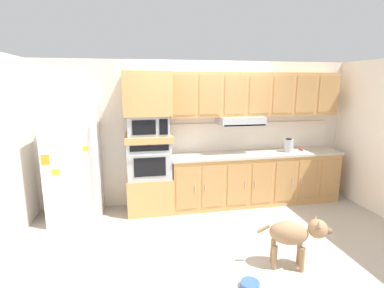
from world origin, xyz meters
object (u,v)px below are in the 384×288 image
dog (295,234)px  electric_kettle (288,145)px  built_in_oven (149,159)px  screwdriver (301,149)px  microwave (148,125)px  refrigerator (74,165)px  dog_food_bowl (250,285)px

dog → electric_kettle: bearing=83.3°
built_in_oven → screwdriver: (2.76, 0.02, 0.03)m
microwave → screwdriver: bearing=0.4°
refrigerator → dog: (2.71, -1.85, -0.46)m
refrigerator → dog_food_bowl: (2.08, -2.09, -0.85)m
refrigerator → microwave: 1.30m
screwdriver → microwave: bearing=-179.6°
microwave → dog_food_bowl: bearing=-66.8°
dog → screwdriver: bearing=77.3°
built_in_oven → refrigerator: bearing=-176.7°
refrigerator → screwdriver: 3.92m
microwave → dog_food_bowl: microwave is taller
built_in_oven → dog: bearing=-51.0°
microwave → electric_kettle: size_ratio=2.68×
microwave → dog_food_bowl: 2.75m
refrigerator → electric_kettle: refrigerator is taller
dog_food_bowl → microwave: bearing=113.2°
screwdriver → dog_food_bowl: 2.99m
microwave → dog_food_bowl: size_ratio=3.22×
built_in_oven → microwave: 0.56m
refrigerator → electric_kettle: 3.62m
screwdriver → dog_food_bowl: bearing=-130.1°
microwave → screwdriver: 2.81m
built_in_oven → microwave: (0.00, -0.00, 0.56)m
dog → dog_food_bowl: bearing=-140.1°
refrigerator → microwave: bearing=3.3°
built_in_oven → electric_kettle: size_ratio=2.92×
microwave → screwdriver: microwave is taller
dog_food_bowl → screwdriver: bearing=49.9°
dog → dog_food_bowl: dog is taller
microwave → screwdriver: size_ratio=4.71×
built_in_oven → dog_food_bowl: built_in_oven is taller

